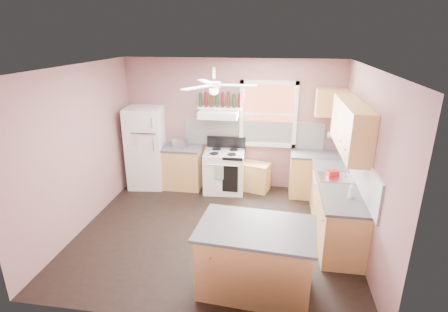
% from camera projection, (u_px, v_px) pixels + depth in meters
% --- Properties ---
extents(floor, '(4.50, 4.50, 0.00)m').
position_uv_depth(floor, '(215.00, 231.00, 5.89)').
color(floor, black).
rests_on(floor, ground).
extents(ceiling, '(4.50, 4.50, 0.00)m').
position_uv_depth(ceiling, '(214.00, 67.00, 4.99)').
color(ceiling, white).
rests_on(ceiling, ground).
extents(wall_back, '(4.50, 0.05, 2.70)m').
position_uv_depth(wall_back, '(232.00, 124.00, 7.33)').
color(wall_back, '#895D5E').
rests_on(wall_back, ground).
extents(wall_right, '(0.05, 4.00, 2.70)m').
position_uv_depth(wall_right, '(367.00, 164.00, 5.11)').
color(wall_right, '#895D5E').
rests_on(wall_right, ground).
extents(wall_left, '(0.05, 4.00, 2.70)m').
position_uv_depth(wall_left, '(80.00, 149.00, 5.77)').
color(wall_left, '#895D5E').
rests_on(wall_left, ground).
extents(backsplash_back, '(2.90, 0.03, 0.55)m').
position_uv_depth(backsplash_back, '(253.00, 134.00, 7.28)').
color(backsplash_back, white).
rests_on(backsplash_back, wall_back).
extents(backsplash_right, '(0.03, 2.60, 0.55)m').
position_uv_depth(backsplash_right, '(359.00, 168.00, 5.46)').
color(backsplash_right, white).
rests_on(backsplash_right, wall_right).
extents(window_view, '(1.00, 0.02, 1.20)m').
position_uv_depth(window_view, '(268.00, 114.00, 7.10)').
color(window_view, brown).
rests_on(window_view, wall_back).
extents(window_frame, '(1.16, 0.07, 1.36)m').
position_uv_depth(window_frame, '(268.00, 114.00, 7.07)').
color(window_frame, white).
rests_on(window_frame, wall_back).
extents(refrigerator, '(0.80, 0.79, 1.73)m').
position_uv_depth(refrigerator, '(146.00, 148.00, 7.41)').
color(refrigerator, white).
rests_on(refrigerator, floor).
extents(base_cabinet_left, '(0.90, 0.60, 0.86)m').
position_uv_depth(base_cabinet_left, '(181.00, 168.00, 7.49)').
color(base_cabinet_left, tan).
rests_on(base_cabinet_left, floor).
extents(counter_left, '(0.92, 0.62, 0.04)m').
position_uv_depth(counter_left, '(180.00, 148.00, 7.34)').
color(counter_left, '#434346').
rests_on(counter_left, base_cabinet_left).
extents(toaster, '(0.31, 0.23, 0.18)m').
position_uv_depth(toaster, '(180.00, 143.00, 7.28)').
color(toaster, silver).
rests_on(toaster, counter_left).
extents(stove, '(0.86, 0.69, 0.86)m').
position_uv_depth(stove, '(224.00, 172.00, 7.28)').
color(stove, white).
rests_on(stove, floor).
extents(range_hood, '(0.78, 0.50, 0.14)m').
position_uv_depth(range_hood, '(219.00, 114.00, 7.02)').
color(range_hood, white).
rests_on(range_hood, wall_back).
extents(bottle_shelf, '(0.90, 0.26, 0.03)m').
position_uv_depth(bottle_shelf, '(220.00, 108.00, 7.09)').
color(bottle_shelf, white).
rests_on(bottle_shelf, range_hood).
extents(cart, '(0.65, 0.52, 0.57)m').
position_uv_depth(cart, '(255.00, 178.00, 7.35)').
color(cart, tan).
rests_on(cart, floor).
extents(base_cabinet_corner, '(1.00, 0.60, 0.86)m').
position_uv_depth(base_cabinet_corner, '(315.00, 175.00, 7.08)').
color(base_cabinet_corner, tan).
rests_on(base_cabinet_corner, floor).
extents(base_cabinet_right, '(0.60, 2.20, 0.86)m').
position_uv_depth(base_cabinet_right, '(335.00, 209.00, 5.75)').
color(base_cabinet_right, tan).
rests_on(base_cabinet_right, floor).
extents(counter_corner, '(1.02, 0.62, 0.04)m').
position_uv_depth(counter_corner, '(317.00, 155.00, 6.93)').
color(counter_corner, '#434346').
rests_on(counter_corner, base_cabinet_corner).
extents(counter_right, '(0.62, 2.22, 0.04)m').
position_uv_depth(counter_right, '(337.00, 184.00, 5.60)').
color(counter_right, '#434346').
rests_on(counter_right, base_cabinet_right).
extents(sink, '(0.55, 0.45, 0.03)m').
position_uv_depth(sink, '(335.00, 178.00, 5.78)').
color(sink, silver).
rests_on(sink, counter_right).
extents(faucet, '(0.03, 0.03, 0.14)m').
position_uv_depth(faucet, '(346.00, 174.00, 5.73)').
color(faucet, silver).
rests_on(faucet, sink).
extents(upper_cabinet_right, '(0.33, 1.80, 0.76)m').
position_uv_depth(upper_cabinet_right, '(351.00, 126.00, 5.46)').
color(upper_cabinet_right, tan).
rests_on(upper_cabinet_right, wall_right).
extents(upper_cabinet_corner, '(0.60, 0.33, 0.52)m').
position_uv_depth(upper_cabinet_corner, '(332.00, 103.00, 6.68)').
color(upper_cabinet_corner, tan).
rests_on(upper_cabinet_corner, wall_back).
extents(paper_towel, '(0.26, 0.12, 0.12)m').
position_uv_depth(paper_towel, '(334.00, 135.00, 6.91)').
color(paper_towel, white).
rests_on(paper_towel, wall_back).
extents(island, '(1.43, 0.97, 0.86)m').
position_uv_depth(island, '(255.00, 259.00, 4.46)').
color(island, tan).
rests_on(island, floor).
extents(island_top, '(1.52, 1.06, 0.04)m').
position_uv_depth(island_top, '(256.00, 229.00, 4.31)').
color(island_top, '#434346').
rests_on(island_top, island).
extents(ceiling_fan_hub, '(0.20, 0.20, 0.08)m').
position_uv_depth(ceiling_fan_hub, '(214.00, 85.00, 5.08)').
color(ceiling_fan_hub, white).
rests_on(ceiling_fan_hub, ceiling).
extents(soap_bottle, '(0.13, 0.13, 0.25)m').
position_uv_depth(soap_bottle, '(352.00, 190.00, 5.03)').
color(soap_bottle, silver).
rests_on(soap_bottle, counter_right).
extents(red_caddy, '(0.21, 0.17, 0.10)m').
position_uv_depth(red_caddy, '(333.00, 173.00, 5.82)').
color(red_caddy, '#AD100E').
rests_on(red_caddy, counter_right).
extents(wine_bottles, '(0.86, 0.06, 0.31)m').
position_uv_depth(wine_bottles, '(220.00, 100.00, 7.04)').
color(wine_bottles, '#143819').
rests_on(wine_bottles, bottle_shelf).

